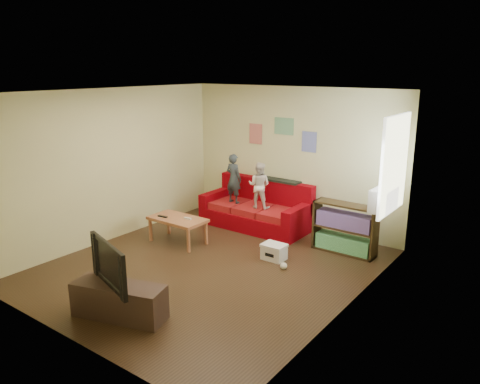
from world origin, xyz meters
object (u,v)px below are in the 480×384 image
Objects in this scene: coffee_table at (178,221)px; sofa at (257,211)px; bookshelf at (345,231)px; child_b at (259,185)px; tv_stand at (119,301)px; file_box at (274,252)px; television at (116,263)px; child_a at (234,179)px.

sofa is at bearing 68.25° from coffee_table.
coffee_table is 0.96× the size of bookshelf.
coffee_table is 2.90m from bookshelf.
child_b is 3.81m from tv_stand.
bookshelf is 3.90m from tv_stand.
tv_stand is (-0.59, -2.69, 0.09)m from file_box.
child_b reaches higher than coffee_table.
tv_stand is 0.51m from television.
child_b is (0.15, -0.17, 0.57)m from sofa.
tv_stand is (0.56, -3.90, -0.09)m from sofa.
child_a is 2.07m from file_box.
file_box is (1.61, -1.04, -0.80)m from child_a.
television is at bearing 0.00° from tv_stand.
file_box is (-0.79, -0.96, -0.25)m from bookshelf.
sofa is 0.79m from child_a.
bookshelf is at bearing 86.75° from television.
child_b is 1.87m from bookshelf.
file_box is 0.38× the size of television.
tv_stand is at bearing -110.75° from bookshelf.
bookshelf is 2.81× the size of file_box.
file_box is at bearing 60.28° from tv_stand.
bookshelf is (1.80, -0.08, -0.50)m from child_b.
tv_stand is at bearing 0.00° from television.
tv_stand is (-1.38, -3.64, -0.16)m from bookshelf.
child_a is at bearing 122.76° from television.
file_box is (1.01, -1.04, -0.75)m from child_b.
coffee_table is 2.69× the size of file_box.
coffee_table is (-0.18, -1.41, -0.53)m from child_a.
coffee_table is 1.84m from file_box.
child_b reaches higher than television.
bookshelf is at bearing -7.52° from sofa.
child_a reaches higher than sofa.
sofa is 2.16× the size of child_a.
child_a is 1.52m from coffee_table.
child_b is 2.31× the size of file_box.
file_box is at bearing -129.52° from bookshelf.
child_b reaches higher than tv_stand.
coffee_table is at bearing -111.75° from sofa.
file_box is at bearing 11.74° from coffee_table.
television is (0.56, -3.90, 0.42)m from sofa.
sofa is 1.96m from bookshelf.
child_a is (-0.45, -0.17, 0.62)m from sofa.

